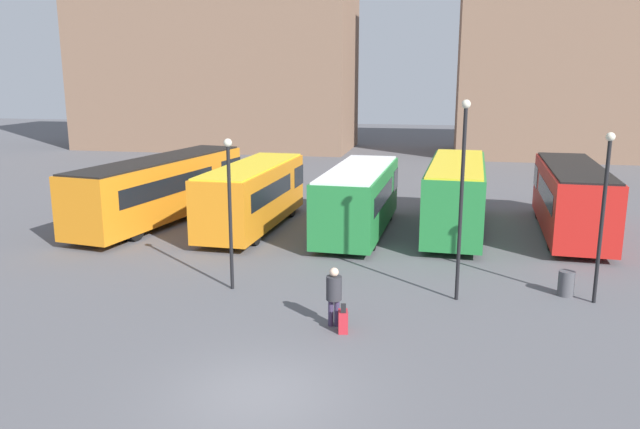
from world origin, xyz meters
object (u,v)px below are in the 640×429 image
(trash_bin, at_px, (566,283))
(lamp_post_1, at_px, (230,201))
(bus_1, at_px, (253,194))
(bus_2, at_px, (359,197))
(lamp_post_0, at_px, (604,204))
(traveler, at_px, (334,292))
(lamp_post_2, at_px, (462,187))
(suitcase, at_px, (343,321))
(bus_3, at_px, (456,194))
(bus_0, at_px, (163,187))
(bus_4, at_px, (571,197))

(trash_bin, bearing_deg, lamp_post_1, -172.25)
(bus_1, distance_m, bus_2, 5.02)
(lamp_post_0, bearing_deg, traveler, -156.10)
(lamp_post_0, distance_m, lamp_post_2, 4.43)
(bus_2, distance_m, suitcase, 11.71)
(suitcase, height_order, trash_bin, suitcase)
(lamp_post_0, bearing_deg, lamp_post_1, -175.20)
(traveler, xyz_separation_m, trash_bin, (7.13, 4.02, -0.63))
(bus_1, bearing_deg, bus_3, -79.92)
(traveler, bearing_deg, bus_1, 16.47)
(bus_3, bearing_deg, bus_2, 107.36)
(bus_0, height_order, traveler, bus_0)
(bus_3, height_order, suitcase, bus_3)
(bus_0, distance_m, bus_3, 14.37)
(bus_4, relative_size, traveler, 5.56)
(bus_2, bearing_deg, lamp_post_2, -149.92)
(suitcase, height_order, lamp_post_1, lamp_post_1)
(bus_0, relative_size, lamp_post_1, 2.37)
(lamp_post_2, bearing_deg, bus_1, 139.30)
(lamp_post_0, xyz_separation_m, trash_bin, (-0.79, 0.51, -2.82))
(bus_2, distance_m, lamp_post_2, 9.57)
(bus_3, height_order, trash_bin, bus_3)
(lamp_post_1, height_order, trash_bin, lamp_post_1)
(bus_1, height_order, suitcase, bus_1)
(bus_1, height_order, bus_2, bus_1)
(bus_2, height_order, suitcase, bus_2)
(lamp_post_0, bearing_deg, bus_2, 138.70)
(lamp_post_0, relative_size, lamp_post_1, 1.06)
(lamp_post_1, height_order, lamp_post_2, lamp_post_2)
(lamp_post_1, bearing_deg, lamp_post_0, 4.80)
(bus_2, relative_size, lamp_post_0, 1.68)
(suitcase, bearing_deg, bus_2, -5.77)
(suitcase, xyz_separation_m, trash_bin, (6.80, 4.42, 0.10))
(suitcase, bearing_deg, trash_bin, -68.40)
(bus_0, bearing_deg, bus_4, -77.56)
(bus_1, distance_m, bus_4, 14.72)
(suitcase, relative_size, lamp_post_0, 0.17)
(bus_2, xyz_separation_m, traveler, (0.81, -11.18, -0.59))
(bus_3, bearing_deg, suitcase, 168.18)
(lamp_post_1, distance_m, lamp_post_2, 7.59)
(bus_1, bearing_deg, trash_bin, -116.31)
(lamp_post_1, bearing_deg, bus_3, 52.35)
(traveler, bearing_deg, bus_3, -27.68)
(lamp_post_2, bearing_deg, bus_3, 89.77)
(bus_3, relative_size, traveler, 5.64)
(lamp_post_1, distance_m, trash_bin, 11.53)
(suitcase, distance_m, lamp_post_2, 5.76)
(bus_2, height_order, lamp_post_1, lamp_post_1)
(bus_2, xyz_separation_m, lamp_post_1, (-3.18, -8.67, 1.42))
(traveler, bearing_deg, bus_4, -45.93)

